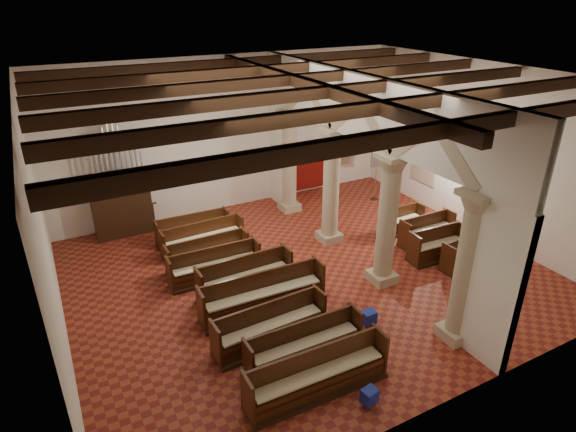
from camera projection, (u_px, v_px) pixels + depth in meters
The scene contains 33 objects.
floor at pixel (306, 272), 15.23m from camera, with size 14.00×14.00×0.00m, color #933820.
ceiling at pixel (310, 78), 12.67m from camera, with size 14.00×14.00×0.00m, color black.
wall_back at pixel (231, 135), 18.74m from camera, with size 14.00×0.02×6.00m, color white.
wall_front at pixel (466, 286), 9.16m from camera, with size 14.00×0.02×6.00m, color white.
wall_left at pixel (43, 237), 10.97m from camera, with size 0.02×12.00×6.00m, color white.
wall_right at pixel (480, 150), 16.92m from camera, with size 0.02×12.00×6.00m, color white.
ceiling_beams at pixel (310, 85), 12.75m from camera, with size 13.80×11.80×0.30m, color black, non-canonical shape.
arcade at pixel (360, 157), 14.47m from camera, with size 0.90×11.90×6.00m.
window_right_a at pixel (511, 185), 16.06m from camera, with size 0.03×1.00×2.20m, color #2C644D.
window_right_b at pixel (427, 153), 19.25m from camera, with size 0.03×1.00×2.20m, color #2C644D.
window_back at pixel (338, 138), 21.19m from camera, with size 1.00×0.03×2.20m, color #2C644D.
pipe_organ at pixel (120, 199), 17.12m from camera, with size 2.10×0.85×4.40m.
lectern at pixel (152, 216), 17.94m from camera, with size 0.50×0.53×1.09m.
dossal_curtain at pixel (308, 166), 20.95m from camera, with size 1.80×0.07×2.17m.
processional_banner at pixel (376, 181), 20.24m from camera, with size 0.55×0.70×2.53m.
hymnal_box_a at pixel (369, 396), 10.25m from camera, with size 0.33×0.27×0.33m, color navy.
hymnal_box_b at pixel (369, 317), 12.69m from camera, with size 0.36×0.29×0.36m, color navy.
hymnal_box_c at pixel (253, 278), 14.45m from camera, with size 0.36×0.29×0.36m, color #153E96.
tube_heater_a at pixel (330, 371), 11.08m from camera, with size 0.09×0.09×0.85m, color white.
tube_heater_b at pixel (294, 380), 10.80m from camera, with size 0.11×0.11×1.07m, color silver.
nave_pew_0 at pixel (318, 380), 10.56m from camera, with size 3.37×0.78×1.09m.
nave_pew_1 at pixel (304, 349), 11.48m from camera, with size 2.96×0.70×1.03m.
nave_pew_2 at pixel (270, 331), 12.04m from camera, with size 3.00×0.87×1.11m.
nave_pew_3 at pixel (263, 299), 13.27m from camera, with size 3.59×0.87×1.15m.
nave_pew_4 at pixel (246, 282), 14.07m from camera, with size 2.87×0.82×1.14m.
nave_pew_5 at pixel (215, 269), 14.77m from camera, with size 2.86×0.76×1.02m.
nave_pew_6 at pixel (208, 258), 15.39m from camera, with size 2.68×0.74×1.03m.
nave_pew_7 at pixel (203, 241), 16.40m from camera, with size 2.85×0.77×1.01m.
nave_pew_8 at pixel (193, 232), 17.10m from camera, with size 2.61×0.69×0.95m.
aisle_pew_0 at pixel (467, 257), 15.42m from camera, with size 1.93×0.80×1.02m.
aisle_pew_1 at pixel (437, 249), 15.88m from camera, with size 2.05×0.84×1.09m.
aisle_pew_2 at pixel (426, 234), 16.87m from camera, with size 2.12×0.72×1.04m.
aisle_pew_3 at pixel (401, 224), 17.66m from camera, with size 1.76×0.70×0.96m.
Camera 1 is at (-6.63, -11.21, 8.11)m, focal length 30.00 mm.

